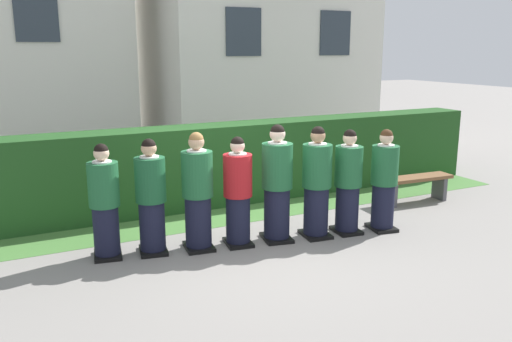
{
  "coord_description": "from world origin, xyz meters",
  "views": [
    {
      "loc": [
        -3.24,
        -6.5,
        2.73
      ],
      "look_at": [
        0.0,
        0.0,
        1.05
      ],
      "focal_mm": 37.4,
      "sensor_mm": 36.0,
      "label": 1
    }
  ],
  "objects_px": {
    "student_front_row_1": "(151,199)",
    "student_front_row_5": "(317,185)",
    "student_front_row_6": "(348,184)",
    "student_front_row_7": "(384,183)",
    "student_front_row_4": "(277,186)",
    "student_in_red_blazer": "(238,194)",
    "wooden_bench": "(416,183)",
    "student_front_row_2": "(198,194)",
    "student_front_row_0": "(105,204)"
  },
  "relations": [
    {
      "from": "student_front_row_4",
      "to": "student_front_row_5",
      "type": "relative_size",
      "value": 1.03
    },
    {
      "from": "student_in_red_blazer",
      "to": "student_front_row_6",
      "type": "bearing_deg",
      "value": -8.86
    },
    {
      "from": "student_front_row_4",
      "to": "student_front_row_1",
      "type": "bearing_deg",
      "value": 169.64
    },
    {
      "from": "wooden_bench",
      "to": "student_front_row_2",
      "type": "bearing_deg",
      "value": -174.67
    },
    {
      "from": "student_front_row_5",
      "to": "student_front_row_2",
      "type": "bearing_deg",
      "value": 170.05
    },
    {
      "from": "student_front_row_2",
      "to": "student_front_row_4",
      "type": "height_order",
      "value": "student_front_row_4"
    },
    {
      "from": "student_front_row_0",
      "to": "student_front_row_4",
      "type": "xyz_separation_m",
      "value": [
        2.34,
        -0.43,
        0.08
      ]
    },
    {
      "from": "student_front_row_0",
      "to": "student_front_row_2",
      "type": "bearing_deg",
      "value": -12.19
    },
    {
      "from": "student_front_row_5",
      "to": "student_front_row_7",
      "type": "xyz_separation_m",
      "value": [
        1.08,
        -0.19,
        -0.04
      ]
    },
    {
      "from": "student_in_red_blazer",
      "to": "wooden_bench",
      "type": "distance_m",
      "value": 3.81
    },
    {
      "from": "student_front_row_1",
      "to": "wooden_bench",
      "type": "xyz_separation_m",
      "value": [
        4.92,
        0.26,
        -0.4
      ]
    },
    {
      "from": "student_front_row_5",
      "to": "student_front_row_6",
      "type": "bearing_deg",
      "value": -6.58
    },
    {
      "from": "student_front_row_4",
      "to": "student_front_row_7",
      "type": "distance_m",
      "value": 1.7
    },
    {
      "from": "student_front_row_2",
      "to": "student_front_row_5",
      "type": "distance_m",
      "value": 1.75
    },
    {
      "from": "student_front_row_2",
      "to": "student_front_row_7",
      "type": "relative_size",
      "value": 1.05
    },
    {
      "from": "student_front_row_6",
      "to": "wooden_bench",
      "type": "height_order",
      "value": "student_front_row_6"
    },
    {
      "from": "student_front_row_0",
      "to": "student_front_row_5",
      "type": "bearing_deg",
      "value": -10.87
    },
    {
      "from": "student_front_row_5",
      "to": "wooden_bench",
      "type": "relative_size",
      "value": 1.16
    },
    {
      "from": "student_front_row_2",
      "to": "student_front_row_1",
      "type": "bearing_deg",
      "value": 166.55
    },
    {
      "from": "student_front_row_6",
      "to": "wooden_bench",
      "type": "relative_size",
      "value": 1.11
    },
    {
      "from": "student_front_row_0",
      "to": "student_front_row_4",
      "type": "relative_size",
      "value": 0.91
    },
    {
      "from": "student_front_row_7",
      "to": "student_front_row_0",
      "type": "bearing_deg",
      "value": 169.32
    },
    {
      "from": "student_front_row_4",
      "to": "student_front_row_6",
      "type": "relative_size",
      "value": 1.08
    },
    {
      "from": "wooden_bench",
      "to": "student_front_row_4",
      "type": "bearing_deg",
      "value": -169.7
    },
    {
      "from": "student_front_row_6",
      "to": "student_front_row_7",
      "type": "bearing_deg",
      "value": -13.36
    },
    {
      "from": "student_front_row_7",
      "to": "wooden_bench",
      "type": "xyz_separation_m",
      "value": [
        1.5,
        0.9,
        -0.39
      ]
    },
    {
      "from": "student_front_row_0",
      "to": "student_front_row_1",
      "type": "relative_size",
      "value": 0.98
    },
    {
      "from": "student_front_row_7",
      "to": "student_front_row_1",
      "type": "bearing_deg",
      "value": 169.35
    },
    {
      "from": "student_in_red_blazer",
      "to": "student_front_row_4",
      "type": "xyz_separation_m",
      "value": [
        0.58,
        -0.07,
        0.07
      ]
    },
    {
      "from": "student_front_row_1",
      "to": "student_front_row_2",
      "type": "distance_m",
      "value": 0.63
    },
    {
      "from": "student_front_row_0",
      "to": "student_front_row_2",
      "type": "distance_m",
      "value": 1.23
    },
    {
      "from": "student_in_red_blazer",
      "to": "student_front_row_4",
      "type": "distance_m",
      "value": 0.59
    },
    {
      "from": "student_front_row_4",
      "to": "student_front_row_5",
      "type": "xyz_separation_m",
      "value": [
        0.59,
        -0.13,
        -0.02
      ]
    },
    {
      "from": "student_front_row_6",
      "to": "student_front_row_5",
      "type": "bearing_deg",
      "value": 173.42
    },
    {
      "from": "student_front_row_1",
      "to": "student_front_row_2",
      "type": "height_order",
      "value": "student_front_row_2"
    },
    {
      "from": "student_front_row_1",
      "to": "student_front_row_5",
      "type": "bearing_deg",
      "value": -10.87
    },
    {
      "from": "wooden_bench",
      "to": "student_front_row_7",
      "type": "bearing_deg",
      "value": -149.06
    },
    {
      "from": "student_front_row_1",
      "to": "student_front_row_5",
      "type": "xyz_separation_m",
      "value": [
        2.34,
        -0.45,
        0.03
      ]
    },
    {
      "from": "student_in_red_blazer",
      "to": "student_front_row_4",
      "type": "bearing_deg",
      "value": -7.25
    },
    {
      "from": "student_in_red_blazer",
      "to": "student_front_row_6",
      "type": "height_order",
      "value": "student_front_row_6"
    },
    {
      "from": "student_front_row_0",
      "to": "student_front_row_4",
      "type": "distance_m",
      "value": 2.38
    },
    {
      "from": "student_front_row_5",
      "to": "student_front_row_7",
      "type": "distance_m",
      "value": 1.1
    },
    {
      "from": "student_front_row_2",
      "to": "student_in_red_blazer",
      "type": "distance_m",
      "value": 0.57
    },
    {
      "from": "student_front_row_4",
      "to": "student_front_row_7",
      "type": "bearing_deg",
      "value": -10.95
    },
    {
      "from": "student_front_row_2",
      "to": "student_front_row_6",
      "type": "bearing_deg",
      "value": -9.18
    },
    {
      "from": "student_front_row_0",
      "to": "student_front_row_6",
      "type": "distance_m",
      "value": 3.5
    },
    {
      "from": "student_front_row_5",
      "to": "wooden_bench",
      "type": "distance_m",
      "value": 2.71
    },
    {
      "from": "student_front_row_0",
      "to": "wooden_bench",
      "type": "bearing_deg",
      "value": 1.49
    },
    {
      "from": "student_front_row_1",
      "to": "student_front_row_4",
      "type": "xyz_separation_m",
      "value": [
        1.75,
        -0.32,
        0.06
      ]
    },
    {
      "from": "student_front_row_0",
      "to": "student_front_row_2",
      "type": "height_order",
      "value": "student_front_row_2"
    }
  ]
}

